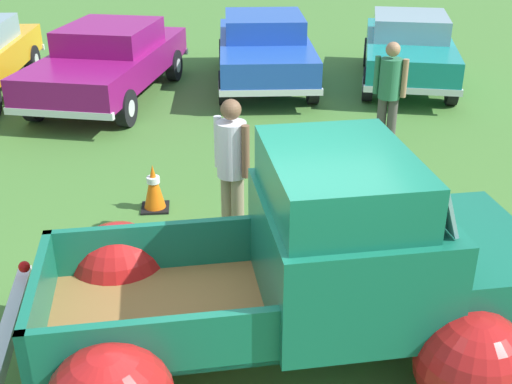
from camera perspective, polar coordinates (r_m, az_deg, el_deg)
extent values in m
plane|color=#477A33|center=(6.01, 1.32, -14.08)|extent=(80.00, 80.00, 0.00)
cylinder|color=black|center=(6.83, 12.14, -5.44)|extent=(0.77, 0.27, 0.76)
cylinder|color=silver|center=(6.83, 12.14, -5.44)|extent=(0.36, 0.26, 0.34)
cylinder|color=black|center=(5.55, 18.49, -14.53)|extent=(0.77, 0.27, 0.76)
cylinder|color=silver|center=(5.55, 18.49, -14.53)|extent=(0.36, 0.26, 0.34)
cylinder|color=black|center=(6.44, -12.07, -7.49)|extent=(0.77, 0.27, 0.76)
cylinder|color=silver|center=(6.44, -12.07, -7.49)|extent=(0.36, 0.26, 0.34)
sphere|color=red|center=(6.45, -12.11, -6.80)|extent=(1.02, 1.02, 0.96)
cube|color=olive|center=(5.62, -8.37, -10.68)|extent=(2.15, 1.67, 0.04)
cube|color=#14664C|center=(6.10, -8.69, -4.90)|extent=(2.05, 0.22, 0.50)
cube|color=#14664C|center=(4.90, -8.31, -13.54)|extent=(2.05, 0.22, 0.50)
cube|color=#14664C|center=(5.56, 1.76, -7.93)|extent=(0.18, 1.54, 0.50)
cube|color=#14664C|center=(5.59, -18.79, -9.29)|extent=(0.18, 1.54, 0.50)
cube|color=#14664C|center=(5.57, 8.05, -5.37)|extent=(1.56, 1.79, 0.95)
cube|color=#14664C|center=(5.22, 7.47, 1.13)|extent=(1.25, 1.61, 0.45)
cube|color=#8CADB7|center=(5.44, 14.00, 1.36)|extent=(0.25, 1.47, 0.38)
cube|color=#14664C|center=(6.04, 17.57, -5.98)|extent=(1.36, 1.70, 0.55)
sphere|color=red|center=(6.83, 12.08, -5.03)|extent=(0.98, 0.98, 0.92)
sphere|color=red|center=(5.51, 18.68, -14.40)|extent=(0.98, 0.98, 0.92)
cube|color=silver|center=(5.83, -21.36, -11.90)|extent=(0.25, 1.98, 0.14)
cube|color=silver|center=(6.46, 21.53, -7.96)|extent=(0.25, 1.98, 0.14)
sphere|color=red|center=(6.36, -20.00, -6.30)|extent=(0.12, 0.12, 0.11)
cylinder|color=black|center=(15.33, -19.37, 11.03)|extent=(0.22, 0.67, 0.66)
cylinder|color=silver|center=(15.33, -19.37, 11.03)|extent=(0.22, 0.30, 0.30)
cube|color=silver|center=(16.27, -21.58, 11.92)|extent=(1.83, 0.17, 0.12)
cylinder|color=black|center=(11.48, -11.53, 7.36)|extent=(0.36, 0.69, 0.66)
cylinder|color=silver|center=(11.48, -11.53, 7.36)|extent=(0.28, 0.34, 0.30)
cylinder|color=black|center=(12.19, -19.21, 7.52)|extent=(0.36, 0.69, 0.66)
cylinder|color=silver|center=(12.19, -19.21, 7.52)|extent=(0.28, 0.34, 0.30)
cylinder|color=black|center=(14.19, -7.33, 11.16)|extent=(0.36, 0.69, 0.66)
cylinder|color=silver|center=(14.19, -7.33, 11.16)|extent=(0.28, 0.34, 0.30)
cylinder|color=black|center=(14.77, -13.89, 11.21)|extent=(0.36, 0.69, 0.66)
cylinder|color=silver|center=(14.77, -13.89, 11.21)|extent=(0.28, 0.34, 0.30)
cube|color=#8C1466|center=(13.02, -13.02, 11.11)|extent=(2.98, 4.98, 0.55)
cube|color=#8C1466|center=(13.08, -12.93, 13.44)|extent=(2.06, 2.31, 0.45)
cube|color=silver|center=(15.16, -9.70, 12.42)|extent=(1.87, 0.59, 0.12)
cube|color=silver|center=(11.09, -17.22, 6.72)|extent=(1.87, 0.59, 0.12)
cylinder|color=black|center=(12.56, 5.09, 9.36)|extent=(0.23, 0.67, 0.66)
cylinder|color=silver|center=(12.56, 5.09, 9.36)|extent=(0.23, 0.31, 0.30)
cylinder|color=black|center=(12.45, -2.88, 9.28)|extent=(0.23, 0.67, 0.66)
cylinder|color=silver|center=(12.45, -2.88, 9.28)|extent=(0.23, 0.31, 0.30)
cylinder|color=black|center=(15.21, 3.74, 12.30)|extent=(0.23, 0.67, 0.66)
cylinder|color=silver|center=(15.21, 3.74, 12.30)|extent=(0.23, 0.31, 0.30)
cylinder|color=black|center=(15.12, -2.90, 12.24)|extent=(0.23, 0.67, 0.66)
cylinder|color=silver|center=(15.12, -2.90, 12.24)|extent=(0.23, 0.31, 0.30)
cube|color=blue|center=(13.71, 0.75, 12.47)|extent=(2.03, 4.39, 0.55)
cube|color=blue|center=(13.77, 0.72, 14.66)|extent=(1.68, 1.88, 0.45)
cube|color=silver|center=(15.83, 0.28, 13.33)|extent=(1.90, 0.18, 0.12)
cube|color=silver|center=(11.74, 1.36, 8.89)|extent=(1.90, 0.18, 0.12)
cylinder|color=black|center=(12.99, 17.14, 8.88)|extent=(0.36, 0.69, 0.66)
cylinder|color=silver|center=(12.99, 17.14, 8.88)|extent=(0.28, 0.34, 0.30)
cylinder|color=black|center=(12.86, 9.96, 9.47)|extent=(0.36, 0.69, 0.66)
cylinder|color=silver|center=(12.86, 9.96, 9.47)|extent=(0.28, 0.34, 0.30)
cylinder|color=black|center=(15.56, 16.04, 11.69)|extent=(0.36, 0.69, 0.66)
cylinder|color=silver|center=(15.56, 16.04, 11.69)|extent=(0.28, 0.34, 0.30)
cylinder|color=black|center=(15.46, 10.01, 12.19)|extent=(0.36, 0.69, 0.66)
cylinder|color=silver|center=(15.46, 10.01, 12.19)|extent=(0.28, 0.34, 0.30)
cube|color=teal|center=(14.10, 13.44, 12.17)|extent=(2.72, 4.49, 0.55)
cube|color=#8CADB7|center=(14.16, 13.61, 14.28)|extent=(1.88, 2.08, 0.45)
cube|color=silver|center=(16.16, 12.97, 12.95)|extent=(1.76, 0.54, 0.12)
cube|color=silver|center=(12.18, 13.81, 8.79)|extent=(1.76, 0.54, 0.12)
cylinder|color=gray|center=(7.43, -1.64, -1.69)|extent=(0.21, 0.21, 0.85)
cylinder|color=gray|center=(7.54, -2.55, -1.28)|extent=(0.21, 0.21, 0.85)
cylinder|color=silver|center=(7.17, -2.20, 3.84)|extent=(0.48, 0.48, 0.64)
cylinder|color=brown|center=(7.02, -0.94, 3.62)|extent=(0.13, 0.13, 0.61)
cylinder|color=silver|center=(7.31, -3.41, 4.51)|extent=(0.13, 0.13, 0.61)
sphere|color=brown|center=(7.01, -2.26, 7.37)|extent=(0.33, 0.33, 0.23)
cylinder|color=#4C4742|center=(10.48, 11.11, 6.12)|extent=(0.21, 0.21, 0.83)
cylinder|color=#4C4742|center=(10.44, 12.00, 5.96)|extent=(0.21, 0.21, 0.83)
cylinder|color=#2D724C|center=(10.24, 11.92, 9.88)|extent=(0.47, 0.47, 0.63)
cylinder|color=#2D724C|center=(10.29, 10.74, 10.24)|extent=(0.12, 0.12, 0.59)
cylinder|color=#A87A56|center=(10.18, 13.13, 9.86)|extent=(0.12, 0.12, 0.59)
sphere|color=#A87A56|center=(10.13, 12.15, 12.36)|extent=(0.31, 0.31, 0.23)
cube|color=black|center=(8.51, -8.99, -1.39)|extent=(0.36, 0.36, 0.03)
cone|color=orange|center=(8.37, -9.13, 0.53)|extent=(0.28, 0.28, 0.60)
cylinder|color=white|center=(8.33, -9.17, 1.09)|extent=(0.17, 0.17, 0.08)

